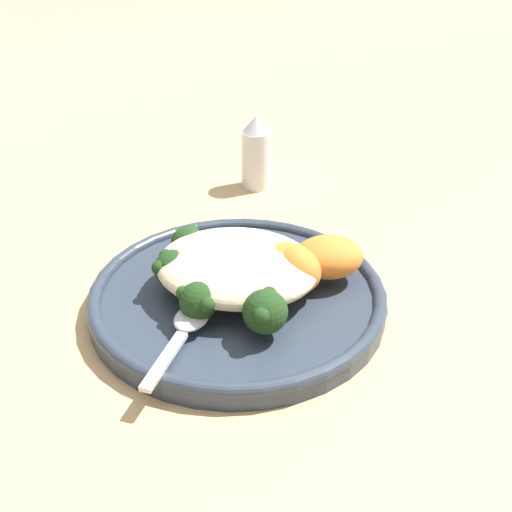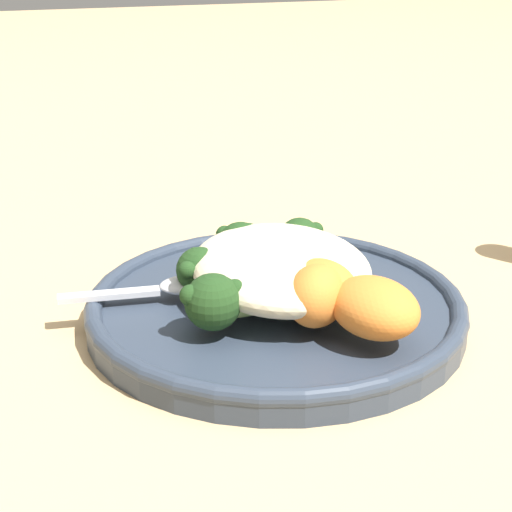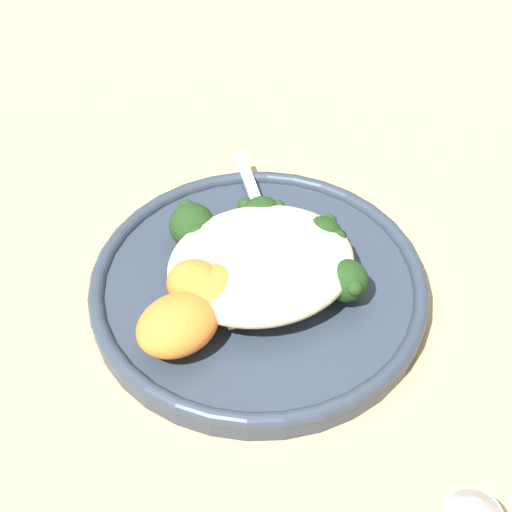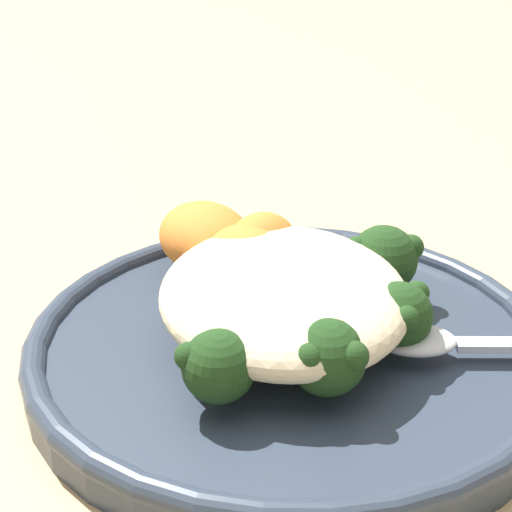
% 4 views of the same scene
% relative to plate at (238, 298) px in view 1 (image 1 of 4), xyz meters
% --- Properties ---
extents(ground_plane, '(4.00, 4.00, 0.00)m').
position_rel_plate_xyz_m(ground_plane, '(-0.01, 0.01, -0.01)').
color(ground_plane, tan).
extents(plate, '(0.25, 0.25, 0.02)m').
position_rel_plate_xyz_m(plate, '(0.00, 0.00, 0.00)').
color(plate, '#2D3847').
rests_on(plate, ground_plane).
extents(quinoa_mound, '(0.14, 0.12, 0.04)m').
position_rel_plate_xyz_m(quinoa_mound, '(-0.00, 0.00, 0.03)').
color(quinoa_mound, beige).
rests_on(quinoa_mound, plate).
extents(broccoli_stalk_0, '(0.10, 0.04, 0.03)m').
position_rel_plate_xyz_m(broccoli_stalk_0, '(-0.04, 0.03, 0.02)').
color(broccoli_stalk_0, '#9EBC66').
rests_on(broccoli_stalk_0, plate).
extents(broccoli_stalk_1, '(0.11, 0.08, 0.03)m').
position_rel_plate_xyz_m(broccoli_stalk_1, '(-0.03, 0.00, 0.02)').
color(broccoli_stalk_1, '#9EBC66').
rests_on(broccoli_stalk_1, plate).
extents(broccoli_stalk_2, '(0.06, 0.11, 0.03)m').
position_rel_plate_xyz_m(broccoli_stalk_2, '(-0.01, -0.03, 0.02)').
color(broccoli_stalk_2, '#9EBC66').
rests_on(broccoli_stalk_2, plate).
extents(broccoli_stalk_3, '(0.06, 0.12, 0.04)m').
position_rel_plate_xyz_m(broccoli_stalk_3, '(0.03, -0.03, 0.02)').
color(broccoli_stalk_3, '#9EBC66').
rests_on(broccoli_stalk_3, plate).
extents(sweet_potato_chunk_0, '(0.06, 0.06, 0.04)m').
position_rel_plate_xyz_m(sweet_potato_chunk_0, '(0.05, 0.01, 0.03)').
color(sweet_potato_chunk_0, orange).
rests_on(sweet_potato_chunk_0, plate).
extents(sweet_potato_chunk_1, '(0.07, 0.06, 0.04)m').
position_rel_plate_xyz_m(sweet_potato_chunk_1, '(0.04, 0.02, 0.03)').
color(sweet_potato_chunk_1, orange).
rests_on(sweet_potato_chunk_1, plate).
extents(sweet_potato_chunk_2, '(0.07, 0.06, 0.03)m').
position_rel_plate_xyz_m(sweet_potato_chunk_2, '(0.07, 0.04, 0.03)').
color(sweet_potato_chunk_2, orange).
rests_on(sweet_potato_chunk_2, plate).
extents(spoon, '(0.03, 0.10, 0.01)m').
position_rel_plate_xyz_m(spoon, '(-0.02, -0.07, 0.01)').
color(spoon, silver).
rests_on(spoon, plate).
extents(salt_shaker, '(0.03, 0.03, 0.08)m').
position_rel_plate_xyz_m(salt_shaker, '(-0.04, 0.24, 0.03)').
color(salt_shaker, silver).
rests_on(salt_shaker, ground_plane).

